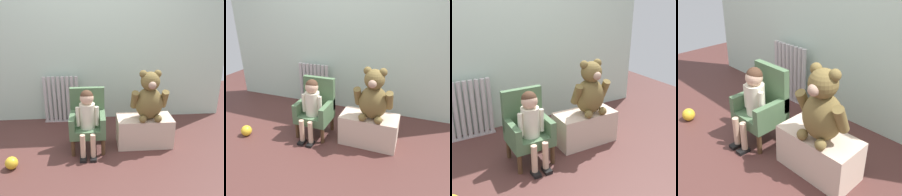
% 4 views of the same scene
% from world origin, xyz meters
% --- Properties ---
extents(ground_plane, '(6.00, 6.00, 0.00)m').
position_xyz_m(ground_plane, '(0.00, 0.00, 0.00)').
color(ground_plane, '#4F2C28').
extents(radiator, '(0.50, 0.05, 0.67)m').
position_xyz_m(radiator, '(-0.45, 1.18, 0.33)').
color(radiator, '#BFB8B9').
rests_on(radiator, ground_plane).
extents(child_armchair, '(0.40, 0.37, 0.70)m').
position_xyz_m(child_armchair, '(-0.08, 0.47, 0.34)').
color(child_armchair, '#4C6B48').
rests_on(child_armchair, ground_plane).
extents(child_figure, '(0.25, 0.35, 0.73)m').
position_xyz_m(child_figure, '(-0.08, 0.36, 0.47)').
color(child_figure, silver).
rests_on(child_figure, ground_plane).
extents(low_bench, '(0.64, 0.32, 0.35)m').
position_xyz_m(low_bench, '(0.59, 0.47, 0.17)').
color(low_bench, beige).
rests_on(low_bench, ground_plane).
extents(large_teddy_bear, '(0.42, 0.29, 0.57)m').
position_xyz_m(large_teddy_bear, '(0.62, 0.44, 0.60)').
color(large_teddy_bear, brown).
rests_on(large_teddy_bear, low_bench).
extents(toy_ball, '(0.13, 0.13, 0.13)m').
position_xyz_m(toy_ball, '(-0.86, 0.09, 0.07)').
color(toy_ball, gold).
rests_on(toy_ball, ground_plane).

